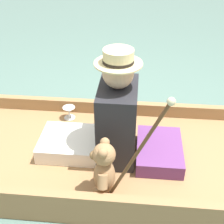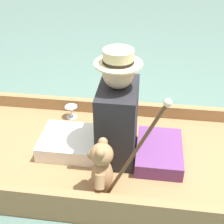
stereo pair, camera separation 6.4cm
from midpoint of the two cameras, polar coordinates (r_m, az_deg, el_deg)
ground_plane at (r=2.35m, az=2.53°, el=-9.68°), size 16.00×16.00×0.00m
punt_boat at (r=2.31m, az=2.58°, el=-8.40°), size 1.10×2.66×0.23m
seat_cushion at (r=2.23m, az=9.43°, el=-7.23°), size 0.45×0.31×0.10m
seated_person at (r=2.11m, az=0.01°, el=-1.46°), size 0.41×0.70×0.79m
teddy_bear at (r=1.89m, az=-0.93°, el=-10.40°), size 0.26×0.15×0.37m
wine_glass at (r=2.61m, az=-6.76°, el=0.42°), size 0.10×0.10×0.11m
walking_cane at (r=1.65m, az=5.96°, el=-6.41°), size 0.04×0.35×0.74m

